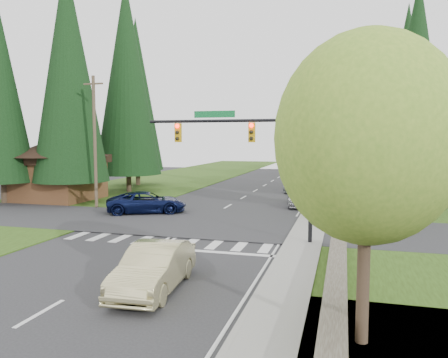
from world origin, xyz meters
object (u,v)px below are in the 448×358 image
at_px(suv_navy, 147,202).
at_px(parked_car_c, 309,183).
at_px(parked_car_d, 318,173).
at_px(parked_car_a, 299,197).
at_px(parked_car_b, 297,185).
at_px(sedan_champagne, 154,268).
at_px(parked_car_e, 312,170).

xyz_separation_m(suv_navy, parked_car_c, (9.96, 18.17, -0.10)).
bearing_deg(parked_car_d, parked_car_a, -94.15).
bearing_deg(parked_car_a, parked_car_b, 89.51).
xyz_separation_m(suv_navy, parked_car_d, (10.07, 31.60, 0.03)).
distance_m(parked_car_b, parked_car_c, 2.56).
bearing_deg(parked_car_c, parked_car_a, -84.35).
height_order(suv_navy, parked_car_c, suv_navy).
bearing_deg(parked_car_a, suv_navy, -156.42).
relative_size(parked_car_a, parked_car_d, 0.96).
relative_size(suv_navy, parked_car_b, 1.12).
relative_size(sedan_champagne, parked_car_c, 1.19).
distance_m(sedan_champagne, parked_car_c, 32.84).
bearing_deg(parked_car_b, parked_car_d, 89.87).
height_order(sedan_champagne, parked_car_c, sedan_champagne).
relative_size(parked_car_b, parked_car_d, 1.06).
height_order(suv_navy, parked_car_a, suv_navy).
relative_size(parked_car_d, parked_car_e, 0.97).
bearing_deg(parked_car_a, parked_car_d, 82.56).
height_order(sedan_champagne, suv_navy, sedan_champagne).
relative_size(sedan_champagne, suv_navy, 0.88).
xyz_separation_m(parked_car_d, parked_car_e, (-1.14, 6.03, -0.10)).
distance_m(parked_car_a, parked_car_b, 9.78).
distance_m(suv_navy, parked_car_e, 38.68).
height_order(parked_car_d, parked_car_e, parked_car_d).
bearing_deg(sedan_champagne, parked_car_e, 83.80).
bearing_deg(suv_navy, parked_car_d, -42.01).
bearing_deg(suv_navy, sedan_champagne, -178.01).
bearing_deg(parked_car_e, sedan_champagne, -89.13).
height_order(sedan_champagne, parked_car_e, sedan_champagne).
distance_m(sedan_champagne, parked_car_d, 46.25).
distance_m(parked_car_c, parked_car_d, 13.44).
bearing_deg(sedan_champagne, parked_car_c, 80.87).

